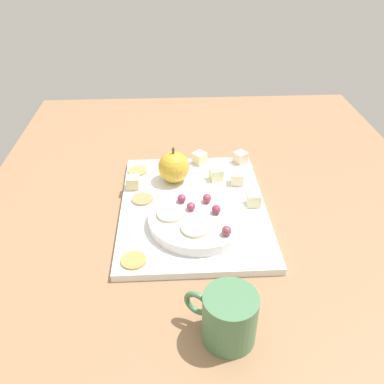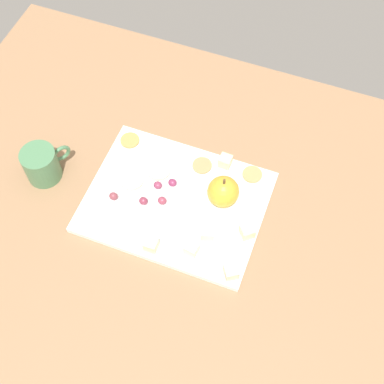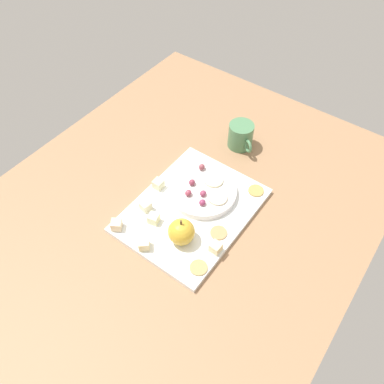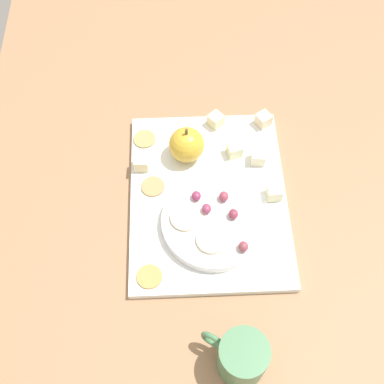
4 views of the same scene
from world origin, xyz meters
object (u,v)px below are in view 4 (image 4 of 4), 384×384
object	(u,v)px
cracker_2	(153,187)
grape_3	(231,214)
cheese_cube_0	(216,120)
cracker_1	(149,277)
cup	(242,357)
grape_2	(224,196)
cheese_cube_1	(263,120)
cheese_cube_3	(258,157)
cheese_cube_5	(274,192)
cracker_0	(144,139)
grape_0	(243,246)
cheese_cube_4	(141,163)
grape_1	(206,209)
platter	(208,198)
apple_slice_1	(185,218)
cheese_cube_2	(234,150)
apple_slice_0	(211,240)
serving_dish	(214,222)

from	to	relation	value
cracker_2	grape_3	xyz separation A→B (cm)	(-7.44, -13.04, 2.51)
cheese_cube_0	cracker_2	size ratio (longest dim) A/B	0.60
cracker_1	cup	size ratio (longest dim) A/B	0.43
grape_2	cup	distance (cm)	26.47
cheese_cube_1	grape_3	xyz separation A→B (cm)	(-20.82, 7.97, 1.47)
cheese_cube_3	cracker_2	world-z (taller)	cheese_cube_3
cheese_cube_5	cracker_0	size ratio (longest dim) A/B	0.60
cheese_cube_1	grape_0	bearing A→B (deg)	166.49
grape_0	cheese_cube_5	bearing A→B (deg)	-31.36
cheese_cube_4	cheese_cube_5	world-z (taller)	same
cheese_cube_4	cracker_1	xyz separation A→B (cm)	(-21.25, -1.44, -1.04)
cheese_cube_4	grape_0	world-z (taller)	grape_0
cheese_cube_4	grape_0	xyz separation A→B (cm)	(-17.78, -16.61, 1.50)
cheese_cube_0	grape_3	distance (cm)	21.16
grape_3	grape_1	bearing A→B (deg)	72.58
platter	grape_2	distance (cm)	4.57
grape_0	grape_1	xyz separation A→B (cm)	(7.19, 5.50, -0.12)
apple_slice_1	cup	bearing A→B (deg)	-162.39
cheese_cube_1	platter	bearing A→B (deg)	143.97
platter	grape_3	xyz separation A→B (cm)	(-5.26, -3.35, 3.38)
cheese_cube_2	cheese_cube_4	world-z (taller)	same
apple_slice_0	cup	xyz separation A→B (cm)	(-18.72, -3.19, 0.23)
cracker_1	cracker_0	bearing A→B (deg)	2.04
cheese_cube_4	grape_0	size ratio (longest dim) A/B	1.40
platter	grape_2	size ratio (longest dim) A/B	20.03
serving_dish	cheese_cube_2	bearing A→B (deg)	-17.86
cheese_cube_1	cheese_cube_3	xyz separation A→B (cm)	(-8.58, 1.94, 0.00)
grape_3	cracker_0	bearing A→B (deg)	39.12
cheese_cube_0	cup	bearing A→B (deg)	-179.01
platter	cheese_cube_3	world-z (taller)	cheese_cube_3
grape_0	apple_slice_1	distance (cm)	10.85
grape_2	grape_0	bearing A→B (deg)	-165.36
cheese_cube_0	cheese_cube_2	bearing A→B (deg)	-157.34
cracker_0	cup	world-z (taller)	cup
platter	cup	xyz separation A→B (cm)	(-28.28, -3.05, 3.12)
grape_3	apple_slice_1	world-z (taller)	grape_3
grape_2	cheese_cube_1	bearing A→B (deg)	-27.07
cheese_cube_2	cheese_cube_4	size ratio (longest dim) A/B	1.00
apple_slice_1	cheese_cube_0	bearing A→B (deg)	-17.13
cheese_cube_4	cracker_1	bearing A→B (deg)	-176.13
cheese_cube_0	apple_slice_1	distance (cm)	22.17
cup	cheese_cube_5	bearing A→B (deg)	-16.72
cheese_cube_3	cracker_1	world-z (taller)	cheese_cube_3
cracker_2	apple_slice_0	world-z (taller)	apple_slice_0
cracker_2	cup	distance (cm)	33.10
platter	cracker_1	bearing A→B (deg)	144.99
serving_dish	grape_0	bearing A→B (deg)	-141.73
cracker_2	apple_slice_0	bearing A→B (deg)	-140.85
cheese_cube_5	cracker_1	world-z (taller)	cheese_cube_5
cheese_cube_2	cup	size ratio (longest dim) A/B	0.26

